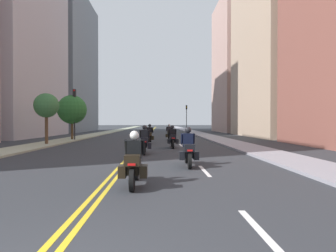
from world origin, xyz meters
The scene contains 20 objects.
ground_plane centered at (0.00, 48.00, 0.00)m, with size 264.00×264.00×0.00m, color #2C2F34.
sidewalk_left centered at (-7.59, 48.00, 0.06)m, with size 2.47×144.00×0.12m, color #9CA389.
sidewalk_right centered at (7.59, 48.00, 0.06)m, with size 2.47×144.00×0.12m, color gray.
centreline_yellow_inner centered at (-0.12, 48.00, 0.00)m, with size 0.12×132.00×0.01m, color yellow.
centreline_yellow_outer centered at (0.12, 48.00, 0.00)m, with size 0.12×132.00×0.01m, color yellow.
lane_dashes_white centered at (3.18, 29.00, 0.00)m, with size 0.14×56.40×0.01m.
building_left_1 centered at (-17.06, 33.80, 15.24)m, with size 9.21×16.72×30.48m.
building_right_1 centered at (17.01, 33.54, 11.17)m, with size 9.11×15.88×22.34m.
building_left_2 centered at (-16.05, 54.18, 13.00)m, with size 7.20×19.36×26.00m.
building_right_2 centered at (17.40, 50.84, 12.15)m, with size 9.90×13.94×24.30m.
motorcycle_0 centered at (0.80, 5.50, 0.64)m, with size 0.76×2.11×1.56m.
motorcycle_1 centered at (2.68, 9.09, 0.65)m, with size 0.77×2.25×1.61m.
motorcycle_2 centered at (0.67, 13.75, 0.67)m, with size 0.77×2.10×1.64m.
motorcycle_3 centered at (2.43, 17.59, 0.66)m, with size 0.77×2.22×1.59m.
motorcycle_4 centered at (0.68, 22.00, 0.65)m, with size 0.78×2.12×1.65m.
motorcycle_5 centered at (2.47, 25.81, 0.66)m, with size 0.77×2.20×1.64m.
traffic_light_near centered at (-6.75, 25.72, 3.45)m, with size 0.28×0.38×5.00m.
traffic_light_far centered at (6.75, 53.21, 3.50)m, with size 0.28×0.38×5.10m.
street_tree_0 centered at (-7.14, 26.23, 3.05)m, with size 2.85×2.85×4.49m.
street_tree_1 centered at (-7.29, 20.15, 3.07)m, with size 1.89×1.89×4.06m.
Camera 1 is at (1.51, -2.58, 1.80)m, focal length 30.86 mm.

